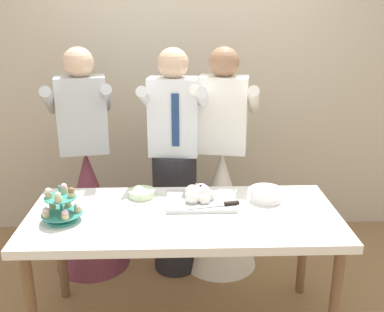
# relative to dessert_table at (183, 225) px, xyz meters

# --- Properties ---
(rear_wall) EXTENTS (5.20, 0.10, 2.90)m
(rear_wall) POSITION_rel_dessert_table_xyz_m (0.00, 1.42, 0.75)
(rear_wall) COLOR beige
(rear_wall) RESTS_ON ground_plane
(dessert_table) EXTENTS (1.80, 0.80, 0.78)m
(dessert_table) POSITION_rel_dessert_table_xyz_m (0.00, 0.00, 0.00)
(dessert_table) COLOR white
(dessert_table) RESTS_ON ground_plane
(cupcake_stand) EXTENTS (0.23, 0.23, 0.21)m
(cupcake_stand) POSITION_rel_dessert_table_xyz_m (-0.68, -0.07, 0.16)
(cupcake_stand) COLOR teal
(cupcake_stand) RESTS_ON dessert_table
(main_cake_tray) EXTENTS (0.43, 0.31, 0.13)m
(main_cake_tray) POSITION_rel_dessert_table_xyz_m (0.10, 0.14, 0.11)
(main_cake_tray) COLOR silver
(main_cake_tray) RESTS_ON dessert_table
(plate_stack) EXTENTS (0.20, 0.20, 0.08)m
(plate_stack) POSITION_rel_dessert_table_xyz_m (0.51, 0.17, 0.11)
(plate_stack) COLOR white
(plate_stack) RESTS_ON dessert_table
(round_cake) EXTENTS (0.24, 0.24, 0.06)m
(round_cake) POSITION_rel_dessert_table_xyz_m (-0.26, 0.22, 0.10)
(round_cake) COLOR white
(round_cake) RESTS_ON dessert_table
(person_groom) EXTENTS (0.51, 0.53, 1.66)m
(person_groom) POSITION_rel_dessert_table_xyz_m (-0.05, 0.67, 0.05)
(person_groom) COLOR #232328
(person_groom) RESTS_ON ground_plane
(person_bride) EXTENTS (0.57, 0.56, 1.66)m
(person_bride) POSITION_rel_dessert_table_xyz_m (0.29, 0.72, -0.12)
(person_bride) COLOR white
(person_bride) RESTS_ON ground_plane
(person_guest) EXTENTS (0.57, 0.56, 1.66)m
(person_guest) POSITION_rel_dessert_table_xyz_m (-0.70, 0.74, -0.12)
(person_guest) COLOR brown
(person_guest) RESTS_ON ground_plane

